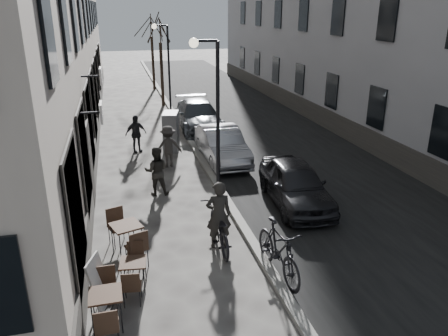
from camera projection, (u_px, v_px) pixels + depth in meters
name	position (u px, v px, depth m)	size (l,w,h in m)	color
ground	(285.00, 315.00, 8.90)	(120.00, 120.00, 0.00)	#3B3835
road	(244.00, 120.00, 24.34)	(7.30, 60.00, 0.00)	black
kerb	(179.00, 123.00, 23.50)	(0.25, 60.00, 0.12)	slate
streetlamp_near	(212.00, 104.00, 13.23)	(0.90, 0.28, 5.09)	black
streetlamp_far	(166.00, 60.00, 24.16)	(0.90, 0.28, 5.09)	black
tree_near	(160.00, 29.00, 26.39)	(2.40, 2.40, 5.70)	black
tree_far	(151.00, 26.00, 31.86)	(2.40, 2.40, 5.70)	black
bistro_set_a	(107.00, 307.00, 8.43)	(0.64, 1.54, 0.91)	#301E15
bistro_set_b	(134.00, 272.00, 9.61)	(0.63, 1.42, 0.82)	#301E15
bistro_set_c	(127.00, 237.00, 10.93)	(0.99, 1.73, 0.99)	#301E15
sign_board	(101.00, 287.00, 9.03)	(0.58, 0.73, 1.14)	black
utility_cabinet	(171.00, 131.00, 19.00)	(0.61, 1.11, 1.67)	#5A5B5D
bicycle	(219.00, 227.00, 11.29)	(0.74, 2.13, 1.12)	black
cyclist_rider	(219.00, 215.00, 11.17)	(0.67, 0.44, 1.83)	black
pedestrian_near	(156.00, 171.00, 14.42)	(0.80, 0.62, 1.65)	#262421
pedestrian_mid	(168.00, 147.00, 16.97)	(1.06, 0.61, 1.64)	#2E2B28
pedestrian_far	(136.00, 134.00, 18.70)	(0.95, 0.40, 1.63)	black
car_near	(295.00, 184.00, 13.74)	(1.62, 4.03, 1.37)	black
car_mid	(222.00, 145.00, 17.65)	(1.46, 4.18, 1.38)	#94969C
car_far	(198.00, 116.00, 22.26)	(2.02, 4.97, 1.44)	#33373D
moped	(278.00, 250.00, 10.04)	(0.61, 2.17, 1.30)	black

